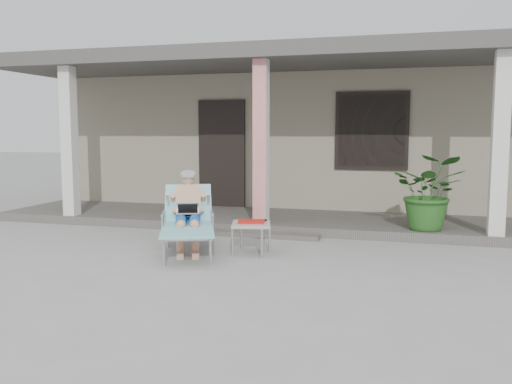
% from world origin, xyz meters
% --- Properties ---
extents(ground, '(60.00, 60.00, 0.00)m').
position_xyz_m(ground, '(0.00, 0.00, 0.00)').
color(ground, '#9E9E99').
rests_on(ground, ground).
extents(house, '(10.40, 5.40, 3.30)m').
position_xyz_m(house, '(0.00, 6.50, 1.67)').
color(house, gray).
rests_on(house, ground).
extents(porch_deck, '(10.00, 2.00, 0.15)m').
position_xyz_m(porch_deck, '(0.00, 3.00, 0.07)').
color(porch_deck, '#605B56').
rests_on(porch_deck, ground).
extents(porch_overhang, '(10.00, 2.30, 2.85)m').
position_xyz_m(porch_overhang, '(0.00, 2.95, 2.79)').
color(porch_overhang, silver).
rests_on(porch_overhang, porch_deck).
extents(porch_step, '(2.00, 0.30, 0.07)m').
position_xyz_m(porch_step, '(0.00, 1.85, 0.04)').
color(porch_step, '#605B56').
rests_on(porch_step, ground).
extents(lounger, '(1.25, 1.82, 1.15)m').
position_xyz_m(lounger, '(-0.63, 0.65, 0.71)').
color(lounger, '#B7B7BC').
rests_on(lounger, ground).
extents(side_table, '(0.61, 0.61, 0.45)m').
position_xyz_m(side_table, '(0.26, 0.70, 0.38)').
color(side_table, '#A7A7A2').
rests_on(side_table, ground).
extents(potted_palm, '(1.13, 1.01, 1.15)m').
position_xyz_m(potted_palm, '(2.59, 2.37, 0.72)').
color(potted_palm, '#26591E').
rests_on(potted_palm, porch_deck).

